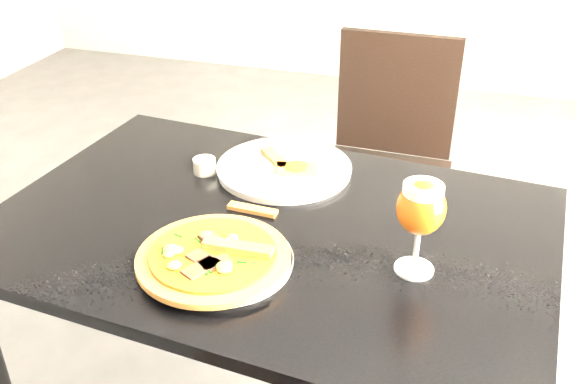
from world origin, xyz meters
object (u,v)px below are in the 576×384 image
(beer_glass, at_px, (421,209))
(pizza, at_px, (214,256))
(chair_far, at_px, (386,163))
(dining_table, at_px, (269,256))

(beer_glass, bearing_deg, pizza, -164.36)
(chair_far, height_order, pizza, chair_far)
(chair_far, relative_size, beer_glass, 4.72)
(chair_far, xyz_separation_m, pizza, (-0.18, -1.02, 0.27))
(chair_far, bearing_deg, beer_glass, -77.20)
(dining_table, height_order, pizza, pizza)
(pizza, xyz_separation_m, beer_glass, (0.37, 0.10, 0.11))
(dining_table, height_order, beer_glass, beer_glass)
(pizza, height_order, beer_glass, beer_glass)
(beer_glass, bearing_deg, chair_far, 101.97)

